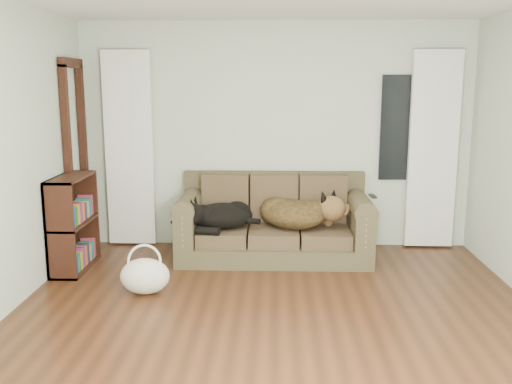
{
  "coord_description": "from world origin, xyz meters",
  "views": [
    {
      "loc": [
        -0.01,
        -4.12,
        1.95
      ],
      "look_at": [
        -0.2,
        1.6,
        0.81
      ],
      "focal_mm": 40.0,
      "sensor_mm": 36.0,
      "label": 1
    }
  ],
  "objects_px": {
    "dog_black_lab": "(219,217)",
    "tote_bag": "(145,277)",
    "sofa": "(274,218)",
    "bookshelf": "(73,222)",
    "dog_shepherd": "(297,215)"
  },
  "relations": [
    {
      "from": "dog_black_lab",
      "to": "tote_bag",
      "type": "bearing_deg",
      "value": -131.74
    },
    {
      "from": "dog_black_lab",
      "to": "bookshelf",
      "type": "bearing_deg",
      "value": -179.12
    },
    {
      "from": "sofa",
      "to": "dog_shepherd",
      "type": "bearing_deg",
      "value": -7.24
    },
    {
      "from": "dog_black_lab",
      "to": "tote_bag",
      "type": "height_order",
      "value": "dog_black_lab"
    },
    {
      "from": "sofa",
      "to": "dog_black_lab",
      "type": "xyz_separation_m",
      "value": [
        -0.6,
        -0.11,
        0.03
      ]
    },
    {
      "from": "dog_shepherd",
      "to": "dog_black_lab",
      "type": "bearing_deg",
      "value": 36.58
    },
    {
      "from": "sofa",
      "to": "tote_bag",
      "type": "height_order",
      "value": "sofa"
    },
    {
      "from": "tote_bag",
      "to": "dog_black_lab",
      "type": "bearing_deg",
      "value": 60.35
    },
    {
      "from": "dog_shepherd",
      "to": "tote_bag",
      "type": "distance_m",
      "value": 1.84
    },
    {
      "from": "dog_shepherd",
      "to": "tote_bag",
      "type": "height_order",
      "value": "dog_shepherd"
    },
    {
      "from": "tote_bag",
      "to": "bookshelf",
      "type": "height_order",
      "value": "bookshelf"
    },
    {
      "from": "dog_shepherd",
      "to": "tote_bag",
      "type": "relative_size",
      "value": 1.73
    },
    {
      "from": "dog_black_lab",
      "to": "bookshelf",
      "type": "xyz_separation_m",
      "value": [
        -1.48,
        -0.34,
        0.02
      ]
    },
    {
      "from": "dog_black_lab",
      "to": "dog_shepherd",
      "type": "height_order",
      "value": "dog_shepherd"
    },
    {
      "from": "dog_black_lab",
      "to": "tote_bag",
      "type": "xyz_separation_m",
      "value": [
        -0.59,
        -1.03,
        -0.32
      ]
    }
  ]
}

